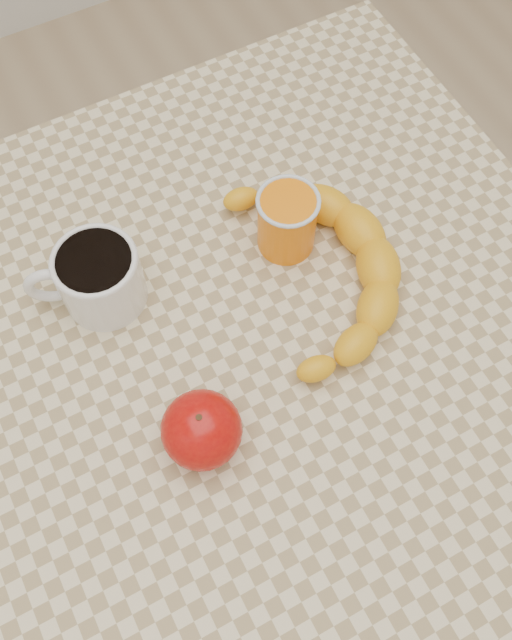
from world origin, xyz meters
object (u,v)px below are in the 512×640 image
apple (202,430)px  banana (318,269)px  table (256,358)px  coffee_mug (97,277)px  orange_juice_glass (287,221)px

apple → banana: (0.20, 0.11, -0.01)m
table → coffee_mug: 0.22m
table → apple: size_ratio=8.75×
table → coffee_mug: coffee_mug is taller
table → banana: 0.15m
apple → banana: apple is taller
coffee_mug → apple: size_ratio=1.56×
coffee_mug → banana: size_ratio=0.39×
coffee_mug → apple: 0.21m
table → apple: bearing=-140.3°
orange_juice_glass → banana: (0.01, -0.06, -0.02)m
table → orange_juice_glass: orange_juice_glass is taller
coffee_mug → apple: bearing=-83.1°
orange_juice_glass → apple: (-0.20, -0.18, -0.01)m
orange_juice_glass → banana: bearing=-84.2°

